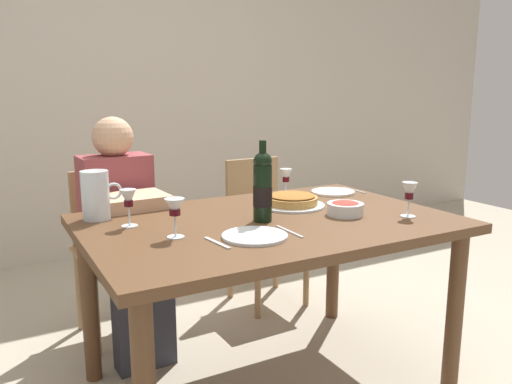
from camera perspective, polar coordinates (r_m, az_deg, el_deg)
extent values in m
plane|color=#B2A893|center=(2.42, 1.35, -20.74)|extent=(8.00, 8.00, 0.00)
cube|color=beige|center=(4.17, -14.83, 12.61)|extent=(8.00, 0.10, 2.80)
cube|color=brown|center=(2.12, 1.45, -3.57)|extent=(1.50, 1.00, 0.04)
cylinder|color=brown|center=(2.36, 21.44, -12.55)|extent=(0.07, 0.07, 0.72)
cylinder|color=brown|center=(2.40, -18.23, -11.89)|extent=(0.07, 0.07, 0.72)
cylinder|color=brown|center=(2.92, 8.68, -7.21)|extent=(0.07, 0.07, 0.72)
cylinder|color=black|center=(2.05, 0.75, -0.15)|extent=(0.08, 0.08, 0.23)
sphere|color=black|center=(2.03, 0.75, 3.43)|extent=(0.08, 0.08, 0.08)
cylinder|color=black|center=(2.03, 0.76, 4.76)|extent=(0.03, 0.03, 0.08)
cylinder|color=black|center=(2.06, 0.74, -0.47)|extent=(0.08, 0.08, 0.08)
cylinder|color=silver|center=(2.19, -17.59, -0.35)|extent=(0.11, 0.11, 0.20)
cylinder|color=silver|center=(2.20, -17.54, -1.28)|extent=(0.10, 0.10, 0.12)
torus|color=silver|center=(2.20, -15.71, 0.10)|extent=(0.07, 0.01, 0.07)
cylinder|color=silver|center=(2.34, 4.06, -1.49)|extent=(0.30, 0.30, 0.01)
cylinder|color=#C18E47|center=(2.34, 4.07, -0.96)|extent=(0.24, 0.24, 0.03)
ellipsoid|color=#9E6028|center=(2.34, 4.08, -0.39)|extent=(0.21, 0.21, 0.02)
cylinder|color=silver|center=(2.21, 9.99, -1.91)|extent=(0.16, 0.16, 0.05)
ellipsoid|color=#B2382D|center=(2.20, 10.01, -1.44)|extent=(0.13, 0.13, 0.04)
cylinder|color=silver|center=(1.88, -9.02, -5.01)|extent=(0.06, 0.06, 0.00)
cylinder|color=silver|center=(1.87, -9.06, -3.82)|extent=(0.01, 0.01, 0.08)
cone|color=silver|center=(1.85, -9.12, -1.70)|extent=(0.07, 0.07, 0.06)
cylinder|color=#470A14|center=(1.85, -9.11, -2.25)|extent=(0.04, 0.04, 0.02)
cylinder|color=silver|center=(2.24, 16.70, -2.62)|extent=(0.06, 0.06, 0.00)
cylinder|color=silver|center=(2.24, 16.75, -1.71)|extent=(0.01, 0.01, 0.07)
cone|color=silver|center=(2.22, 16.86, 0.11)|extent=(0.06, 0.06, 0.07)
cylinder|color=#470A14|center=(2.23, 16.83, -0.42)|extent=(0.04, 0.04, 0.03)
cylinder|color=silver|center=(2.06, -14.01, -3.72)|extent=(0.06, 0.06, 0.00)
cylinder|color=silver|center=(2.05, -14.06, -2.67)|extent=(0.01, 0.01, 0.07)
cone|color=silver|center=(2.04, -14.16, -0.69)|extent=(0.06, 0.06, 0.07)
cylinder|color=#470A14|center=(2.04, -14.14, -1.23)|extent=(0.03, 0.03, 0.02)
cylinder|color=silver|center=(2.57, 3.36, -0.39)|extent=(0.06, 0.06, 0.00)
cylinder|color=silver|center=(2.57, 3.36, 0.37)|extent=(0.01, 0.01, 0.07)
cone|color=silver|center=(2.55, 3.38, 1.86)|extent=(0.06, 0.06, 0.07)
cylinder|color=#470A14|center=(2.56, 3.38, 1.43)|extent=(0.03, 0.03, 0.02)
cylinder|color=silver|center=(2.66, 8.65, 0.00)|extent=(0.22, 0.22, 0.01)
cylinder|color=silver|center=(1.85, -0.15, -4.97)|extent=(0.24, 0.24, 0.01)
cube|color=silver|center=(2.58, 5.99, -0.40)|extent=(0.03, 0.16, 0.00)
cube|color=silver|center=(2.75, 10.93, 0.20)|extent=(0.01, 0.18, 0.00)
cube|color=silver|center=(1.93, 3.78, -4.45)|extent=(0.01, 0.18, 0.00)
cube|color=silver|center=(1.79, -4.39, -5.72)|extent=(0.03, 0.16, 0.00)
cube|color=#9E7A51|center=(2.75, -15.32, -6.48)|extent=(0.42, 0.42, 0.02)
cube|color=#9E7A51|center=(2.87, -16.62, -1.48)|extent=(0.36, 0.05, 0.40)
cylinder|color=#9E7A51|center=(2.64, -17.56, -12.85)|extent=(0.04, 0.04, 0.45)
cylinder|color=#9E7A51|center=(2.73, -10.52, -11.65)|extent=(0.04, 0.04, 0.45)
cylinder|color=#9E7A51|center=(2.95, -19.26, -10.36)|extent=(0.04, 0.04, 0.45)
cylinder|color=#9E7A51|center=(3.03, -12.92, -9.39)|extent=(0.04, 0.04, 0.45)
cube|color=#8E3D42|center=(2.65, -15.41, -1.37)|extent=(0.35, 0.22, 0.50)
sphere|color=tan|center=(2.60, -15.81, 5.96)|extent=(0.20, 0.20, 0.20)
cube|color=#33333D|center=(2.54, -13.86, -7.69)|extent=(0.33, 0.40, 0.14)
cube|color=#33333D|center=(2.51, -12.45, -14.53)|extent=(0.28, 0.13, 0.40)
cube|color=tan|center=(2.37, -13.55, -1.01)|extent=(0.30, 0.26, 0.06)
cube|color=#9E7A51|center=(3.07, 1.32, -4.24)|extent=(0.41, 0.41, 0.02)
cube|color=#9E7A51|center=(3.17, -0.42, 0.20)|extent=(0.36, 0.04, 0.40)
cylinder|color=#9E7A51|center=(2.92, 0.20, -9.93)|extent=(0.04, 0.04, 0.45)
cylinder|color=#9E7A51|center=(3.09, 5.69, -8.72)|extent=(0.04, 0.04, 0.45)
cylinder|color=#9E7A51|center=(3.20, -2.94, -8.00)|extent=(0.04, 0.04, 0.45)
cylinder|color=#9E7A51|center=(3.36, 2.25, -7.02)|extent=(0.04, 0.04, 0.45)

